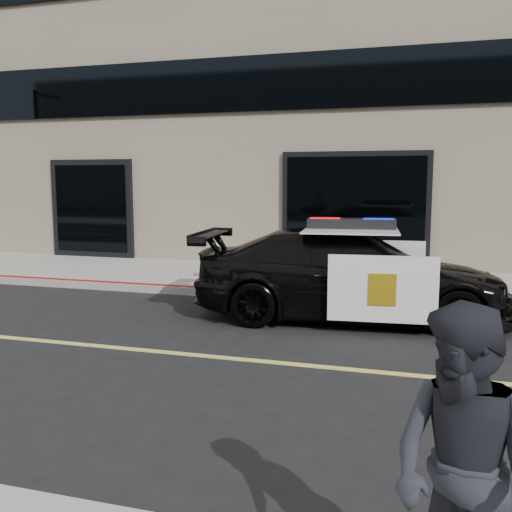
# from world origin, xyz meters

# --- Properties ---
(ground) EXTENTS (120.00, 120.00, 0.00)m
(ground) POSITION_xyz_m (0.00, 0.00, 0.00)
(ground) COLOR black
(ground) RESTS_ON ground
(sidewalk_n) EXTENTS (60.00, 3.50, 0.15)m
(sidewalk_n) POSITION_xyz_m (0.00, 5.25, 0.07)
(sidewalk_n) COLOR gray
(sidewalk_n) RESTS_ON ground
(building_n) EXTENTS (60.00, 7.00, 12.00)m
(building_n) POSITION_xyz_m (0.00, 10.50, 6.00)
(building_n) COLOR #756856
(building_n) RESTS_ON ground
(police_car) EXTENTS (2.92, 5.30, 1.62)m
(police_car) POSITION_xyz_m (-0.52, 2.52, 0.72)
(police_car) COLOR black
(police_car) RESTS_ON ground
(fire_hydrant) EXTENTS (0.35, 0.49, 0.78)m
(fire_hydrant) POSITION_xyz_m (-3.48, 4.30, 0.52)
(fire_hydrant) COLOR silver
(fire_hydrant) RESTS_ON sidewalk_n
(pedestrian_b) EXTENTS (1.32, 1.31, 1.54)m
(pedestrian_b) POSITION_xyz_m (0.79, -3.97, 0.92)
(pedestrian_b) COLOR black
(pedestrian_b) RESTS_ON sidewalk_s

